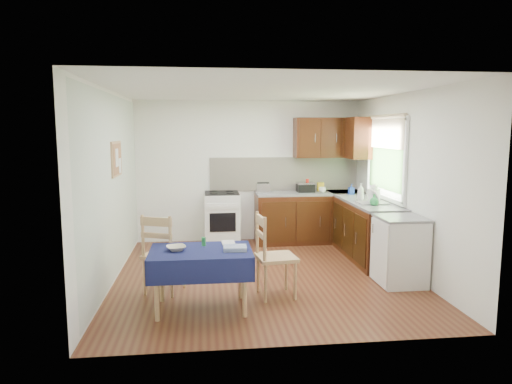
{
  "coord_description": "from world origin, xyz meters",
  "views": [
    {
      "loc": [
        -0.81,
        -6.02,
        1.98
      ],
      "look_at": [
        -0.08,
        0.26,
        1.12
      ],
      "focal_mm": 32.0,
      "sensor_mm": 36.0,
      "label": 1
    }
  ],
  "objects": [
    {
      "name": "wall_left",
      "position": [
        -2.0,
        0.0,
        1.25
      ],
      "size": [
        0.02,
        4.2,
        2.5
      ],
      "primitive_type": "cube",
      "color": "silver",
      "rests_on": "ground"
    },
    {
      "name": "wall_front",
      "position": [
        0.0,
        -2.1,
        1.25
      ],
      "size": [
        4.0,
        0.02,
        2.5
      ],
      "primitive_type": "cube",
      "color": "white",
      "rests_on": "ground"
    },
    {
      "name": "floor",
      "position": [
        0.0,
        0.0,
        0.0
      ],
      "size": [
        4.2,
        4.2,
        0.0
      ],
      "primitive_type": "plane",
      "color": "#4E2214",
      "rests_on": "ground"
    },
    {
      "name": "spice_jar",
      "position": [
        -0.82,
        -0.91,
        0.72
      ],
      "size": [
        0.05,
        0.05,
        0.1
      ],
      "primitive_type": "cylinder",
      "color": "green",
      "rests_on": "dining_table"
    },
    {
      "name": "soap_bottle_c",
      "position": [
        1.65,
        0.27,
        0.98
      ],
      "size": [
        0.18,
        0.18,
        0.16
      ],
      "primitive_type": "imported",
      "rotation": [
        0.0,
        0.0,
        3.82
      ],
      "color": "green",
      "rests_on": "worktop_right"
    },
    {
      "name": "book",
      "position": [
        -0.61,
        -0.85,
        0.68
      ],
      "size": [
        0.16,
        0.21,
        0.02
      ],
      "primitive_type": "imported",
      "rotation": [
        0.0,
        0.0,
        0.04
      ],
      "color": "white",
      "rests_on": "dining_table"
    },
    {
      "name": "tea_towel",
      "position": [
        -0.48,
        -1.15,
        0.7
      ],
      "size": [
        0.26,
        0.21,
        0.05
      ],
      "primitive_type": "cube",
      "rotation": [
        0.0,
        0.0,
        -0.06
      ],
      "color": "navy",
      "rests_on": "dining_table"
    },
    {
      "name": "window",
      "position": [
        1.97,
        0.7,
        1.65
      ],
      "size": [
        0.04,
        1.48,
        1.26
      ],
      "color": "#2B4E20",
      "rests_on": "wall_right"
    },
    {
      "name": "plate_bowl",
      "position": [
        -1.12,
        -1.08,
        0.7
      ],
      "size": [
        0.26,
        0.26,
        0.05
      ],
      "primitive_type": "imported",
      "rotation": [
        0.0,
        0.0,
        0.27
      ],
      "color": "beige",
      "rests_on": "dining_table"
    },
    {
      "name": "ceiling",
      "position": [
        0.0,
        0.0,
        2.5
      ],
      "size": [
        4.0,
        4.2,
        0.02
      ],
      "primitive_type": "cube",
      "color": "white",
      "rests_on": "wall_back"
    },
    {
      "name": "cup",
      "position": [
        1.25,
        1.69,
        0.95
      ],
      "size": [
        0.16,
        0.16,
        0.1
      ],
      "primitive_type": "imported",
      "rotation": [
        0.0,
        0.0,
        -0.4
      ],
      "color": "white",
      "rests_on": "worktop_back"
    },
    {
      "name": "chair_near",
      "position": [
        -0.01,
        -0.81,
        0.53
      ],
      "size": [
        0.5,
        0.5,
        1.01
      ],
      "rotation": [
        0.0,
        0.0,
        1.69
      ],
      "color": "tan",
      "rests_on": "ground"
    },
    {
      "name": "worktop_right",
      "position": [
        1.7,
        0.65,
        0.88
      ],
      "size": [
        0.6,
        1.7,
        0.04
      ],
      "primitive_type": "cube",
      "color": "slate",
      "rests_on": "base_cabinets"
    },
    {
      "name": "dining_table",
      "position": [
        -0.85,
        -1.1,
        0.57
      ],
      "size": [
        1.12,
        0.76,
        0.67
      ],
      "rotation": [
        0.0,
        0.0,
        0.19
      ],
      "color": "#131042",
      "rests_on": "ground"
    },
    {
      "name": "wall_right",
      "position": [
        2.0,
        0.0,
        1.25
      ],
      "size": [
        0.02,
        4.2,
        2.5
      ],
      "primitive_type": "cube",
      "color": "white",
      "rests_on": "ground"
    },
    {
      "name": "dish_rack",
      "position": [
        1.69,
        0.45,
        0.92
      ],
      "size": [
        0.43,
        0.33,
        0.2
      ],
      "rotation": [
        0.0,
        0.0,
        0.22
      ],
      "color": "gray",
      "rests_on": "worktop_right"
    },
    {
      "name": "soap_bottle_a",
      "position": [
        1.62,
        0.79,
        1.03
      ],
      "size": [
        0.14,
        0.14,
        0.26
      ],
      "primitive_type": "imported",
      "rotation": [
        0.0,
        0.0,
        0.84
      ],
      "color": "white",
      "rests_on": "worktop_right"
    },
    {
      "name": "sandwich_press",
      "position": [
        0.98,
        1.82,
        0.98
      ],
      "size": [
        0.3,
        0.26,
        0.17
      ],
      "rotation": [
        0.0,
        0.0,
        -0.12
      ],
      "color": "black",
      "rests_on": "worktop_back"
    },
    {
      "name": "corkboard",
      "position": [
        -1.97,
        0.3,
        1.6
      ],
      "size": [
        0.04,
        0.62,
        0.47
      ],
      "color": "tan",
      "rests_on": "wall_left"
    },
    {
      "name": "worktop_corner",
      "position": [
        1.7,
        1.8,
        0.88
      ],
      "size": [
        0.6,
        0.6,
        0.04
      ],
      "primitive_type": "cube",
      "color": "slate",
      "rests_on": "base_cabinets"
    },
    {
      "name": "kettle",
      "position": [
        1.73,
        0.49,
        1.03
      ],
      "size": [
        0.17,
        0.17,
        0.29
      ],
      "color": "white",
      "rests_on": "worktop_right"
    },
    {
      "name": "wall_back",
      "position": [
        0.0,
        2.1,
        1.25
      ],
      "size": [
        4.0,
        0.02,
        2.5
      ],
      "primitive_type": "cube",
      "color": "white",
      "rests_on": "ground"
    },
    {
      "name": "fridge",
      "position": [
        1.7,
        -0.55,
        0.44
      ],
      "size": [
        0.58,
        0.6,
        0.89
      ],
      "color": "white",
      "rests_on": "ground"
    },
    {
      "name": "splashback",
      "position": [
        0.65,
        2.08,
        1.2
      ],
      "size": [
        2.7,
        0.02,
        0.6
      ],
      "primitive_type": "cube",
      "color": "white",
      "rests_on": "wall_back"
    },
    {
      "name": "toaster",
      "position": [
        0.22,
        1.78,
        0.99
      ],
      "size": [
        0.24,
        0.15,
        0.19
      ],
      "rotation": [
        0.0,
        0.0,
        -0.03
      ],
      "color": "#ADADB1",
      "rests_on": "worktop_back"
    },
    {
      "name": "worktop_back",
      "position": [
        1.05,
        1.8,
        0.88
      ],
      "size": [
        1.9,
        0.6,
        0.04
      ],
      "primitive_type": "cube",
      "color": "slate",
      "rests_on": "base_cabinets"
    },
    {
      "name": "stove",
      "position": [
        -0.5,
        1.8,
        0.46
      ],
      "size": [
        0.6,
        0.61,
        0.92
      ],
      "color": "white",
      "rests_on": "ground"
    },
    {
      "name": "base_cabinets",
      "position": [
        1.36,
        1.26,
        0.43
      ],
      "size": [
        1.9,
        2.3,
        0.86
      ],
      "color": "#351309",
      "rests_on": "ground"
    },
    {
      "name": "chair_far",
      "position": [
        -1.32,
        -0.54,
        0.52
      ],
      "size": [
        0.57,
        0.57,
        0.99
      ],
      "rotation": [
        0.0,
        0.0,
        2.77
      ],
      "color": "tan",
      "rests_on": "ground"
    },
    {
      "name": "sauce_bottle",
      "position": [
        0.99,
        1.73,
        1.02
      ],
      "size": [
        0.05,
        0.05,
        0.24
      ],
      "primitive_type": "cylinder",
      "color": "#B71A0E",
      "rests_on": "worktop_back"
    },
    {
      "name": "upper_cabinets",
      "position": [
        1.52,
        1.8,
        1.85
      ],
      "size": [
        1.2,
        0.85,
        0.7
      ],
      "color": "#351309",
      "rests_on": "wall_back"
    },
    {
      "name": "yellow_packet",
      "position": [
        1.28,
        1.91,
        0.98
      ],
      "size": [
        0.13,
        0.11,
        0.15
      ],
      "primitive_type": "cube",
      "rotation": [
        0.0,
        0.0,
        0.33
      ],
      "color": "yellow",
      "rests_on": "worktop_back"
    },
    {
      "name": "soap_bottle_b",
      "position": [
        1.68,
        1.4,
        0.99
      ],
      "size": [
        0.1,
        0.09,
        0.18
      ],
      "primitive_type": "imported",
      "rotation": [
        0.0,
        0.0,
        1.75
      ],
      "color": "#1B39A2",
      "rests_on": "worktop_right"
    }
  ]
}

